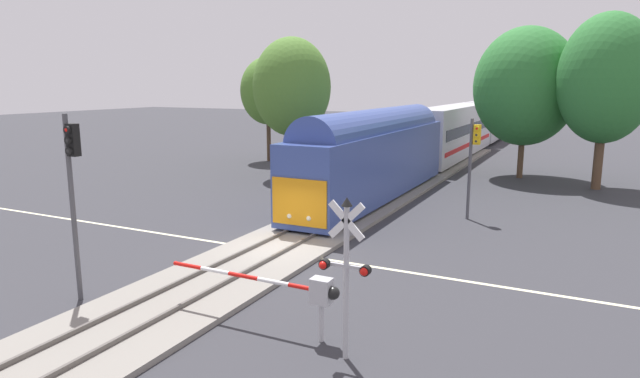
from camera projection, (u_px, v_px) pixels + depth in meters
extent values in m
plane|color=#333338|center=(275.00, 251.00, 22.89)|extent=(220.00, 220.00, 0.00)
cube|color=beige|center=(275.00, 251.00, 22.89)|extent=(44.00, 0.20, 0.01)
cube|color=gray|center=(275.00, 249.00, 22.87)|extent=(4.40, 80.00, 0.18)
cube|color=#56514C|center=(260.00, 243.00, 23.16)|extent=(0.10, 80.00, 0.14)
cube|color=#56514C|center=(290.00, 248.00, 22.53)|extent=(0.10, 80.00, 0.14)
cube|color=#384C93|center=(375.00, 163.00, 32.67)|extent=(3.00, 18.87, 3.90)
cube|color=orange|center=(299.00, 202.00, 24.47)|extent=(2.76, 0.08, 2.15)
cylinder|color=#384C93|center=(375.00, 132.00, 32.32)|extent=(2.76, 16.98, 2.76)
sphere|color=#F4F2CC|center=(290.00, 216.00, 24.81)|extent=(0.24, 0.24, 0.24)
sphere|color=#F4F2CC|center=(309.00, 218.00, 24.37)|extent=(0.24, 0.24, 0.24)
cube|color=silver|center=(455.00, 131.00, 51.00)|extent=(3.00, 21.21, 4.60)
cube|color=black|center=(471.00, 128.00, 50.28)|extent=(0.04, 19.09, 0.90)
cube|color=red|center=(471.00, 144.00, 50.55)|extent=(0.04, 19.51, 0.36)
cube|color=silver|center=(494.00, 118.00, 70.43)|extent=(3.00, 21.21, 4.60)
cube|color=black|center=(506.00, 116.00, 69.71)|extent=(0.04, 19.09, 0.90)
cube|color=red|center=(506.00, 127.00, 69.98)|extent=(0.04, 19.51, 0.36)
cylinder|color=#B7B7BC|center=(321.00, 322.00, 14.79)|extent=(0.14, 0.14, 1.10)
cube|color=#B7B7BC|center=(321.00, 291.00, 14.62)|extent=(0.56, 0.40, 0.70)
sphere|color=black|center=(333.00, 293.00, 14.47)|extent=(0.36, 0.36, 0.36)
cylinder|color=red|center=(305.00, 288.00, 14.84)|extent=(1.00, 0.12, 0.12)
cylinder|color=white|center=(273.00, 282.00, 15.28)|extent=(1.00, 0.12, 0.12)
cylinder|color=red|center=(243.00, 276.00, 15.72)|extent=(1.00, 0.12, 0.12)
cylinder|color=white|center=(215.00, 271.00, 16.16)|extent=(1.00, 0.12, 0.12)
cylinder|color=red|center=(188.00, 266.00, 16.60)|extent=(1.00, 0.12, 0.12)
sphere|color=red|center=(176.00, 263.00, 16.82)|extent=(0.14, 0.14, 0.14)
cylinder|color=#B2B2B7|center=(346.00, 284.00, 13.60)|extent=(0.14, 0.14, 3.99)
cube|color=white|center=(346.00, 221.00, 13.27)|extent=(0.98, 0.05, 0.98)
cube|color=white|center=(346.00, 221.00, 13.27)|extent=(0.98, 0.05, 0.98)
cube|color=#B2B2B7|center=(346.00, 266.00, 13.51)|extent=(1.10, 0.08, 0.08)
cylinder|color=black|center=(325.00, 264.00, 13.66)|extent=(0.26, 0.18, 0.26)
cylinder|color=black|center=(365.00, 271.00, 13.18)|extent=(0.26, 0.18, 0.26)
sphere|color=red|center=(323.00, 265.00, 13.57)|extent=(0.20, 0.20, 0.20)
sphere|color=red|center=(364.00, 272.00, 13.09)|extent=(0.20, 0.20, 0.20)
cone|color=black|center=(347.00, 202.00, 13.20)|extent=(0.28, 0.28, 0.22)
cylinder|color=#4C4C51|center=(470.00, 170.00, 27.91)|extent=(0.16, 0.16, 5.20)
cube|color=gold|center=(477.00, 135.00, 27.45)|extent=(0.34, 0.26, 1.00)
sphere|color=red|center=(477.00, 128.00, 27.26)|extent=(0.20, 0.20, 0.20)
cylinder|color=gold|center=(477.00, 128.00, 27.23)|extent=(0.24, 0.10, 0.24)
sphere|color=#262626|center=(477.00, 135.00, 27.32)|extent=(0.20, 0.20, 0.20)
cylinder|color=gold|center=(476.00, 135.00, 27.29)|extent=(0.24, 0.10, 0.24)
sphere|color=#262626|center=(476.00, 141.00, 27.38)|extent=(0.20, 0.20, 0.20)
cylinder|color=gold|center=(476.00, 141.00, 27.35)|extent=(0.24, 0.10, 0.24)
cylinder|color=#4C4C51|center=(73.00, 209.00, 17.24)|extent=(0.16, 0.16, 6.02)
cube|color=black|center=(73.00, 140.00, 16.70)|extent=(0.34, 0.26, 1.00)
sphere|color=red|center=(68.00, 130.00, 16.51)|extent=(0.20, 0.20, 0.20)
cylinder|color=black|center=(67.00, 130.00, 16.48)|extent=(0.24, 0.10, 0.24)
sphere|color=#262626|center=(69.00, 140.00, 16.57)|extent=(0.20, 0.20, 0.20)
cylinder|color=black|center=(68.00, 141.00, 16.54)|extent=(0.24, 0.10, 0.24)
sphere|color=#262626|center=(70.00, 151.00, 16.63)|extent=(0.20, 0.20, 0.20)
cylinder|color=black|center=(69.00, 151.00, 16.60)|extent=(0.24, 0.10, 0.24)
cylinder|color=brown|center=(598.00, 158.00, 36.11)|extent=(0.59, 0.59, 4.12)
ellipsoid|color=#2D7533|center=(606.00, 78.00, 35.12)|extent=(6.00, 6.00, 8.38)
cylinder|color=#4C3828|center=(269.00, 139.00, 49.39)|extent=(0.38, 0.38, 4.07)
ellipsoid|color=#4C7A2D|center=(268.00, 91.00, 48.58)|extent=(4.90, 4.90, 5.97)
cylinder|color=brown|center=(292.00, 151.00, 40.77)|extent=(0.54, 0.54, 3.99)
ellipsoid|color=#4C7A2D|center=(292.00, 87.00, 39.88)|extent=(5.72, 5.72, 7.18)
cylinder|color=brown|center=(521.00, 154.00, 40.57)|extent=(0.42, 0.42, 3.51)
ellipsoid|color=#2D7533|center=(526.00, 86.00, 39.63)|extent=(7.40, 7.40, 8.57)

